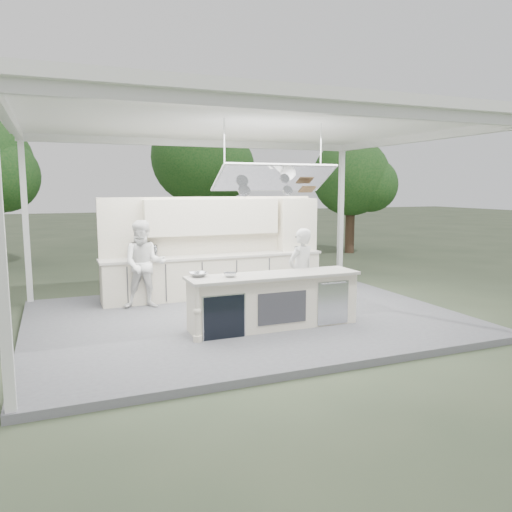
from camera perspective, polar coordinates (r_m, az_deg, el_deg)
name	(u,v)px	position (r m, az deg, el deg)	size (l,w,h in m)	color
ground	(245,321)	(9.76, -1.24, -7.49)	(90.00, 90.00, 0.00)	#465037
stage_deck	(245,318)	(9.75, -1.24, -7.15)	(8.00, 6.00, 0.12)	slate
tent	(245,126)	(9.47, -1.27, 14.69)	(8.20, 6.20, 3.86)	white
demo_island	(273,301)	(8.87, 1.95, -5.11)	(3.10, 0.79, 0.95)	beige
back_counter	(215,275)	(11.38, -4.68, -2.21)	(5.08, 0.72, 0.95)	beige
back_wall_unit	(230,231)	(11.60, -2.96, 2.86)	(5.05, 0.48, 2.25)	beige
tree_cluster	(145,168)	(18.85, -12.60, 9.82)	(19.55, 9.40, 5.85)	#452F22
head_chef	(301,273)	(9.58, 5.15, -1.90)	(0.62, 0.41, 1.69)	silver
sous_chef	(144,264)	(10.44, -12.65, -0.93)	(0.88, 0.68, 1.81)	white
toaster_oven	(144,252)	(11.06, -12.72, 0.50)	(0.49, 0.33, 0.27)	#AFB1B6
bowl_large	(199,274)	(8.58, -6.58, -2.11)	(0.30, 0.30, 0.07)	#B0B2B7
bowl_small	(230,275)	(8.52, -2.98, -2.15)	(0.22, 0.22, 0.07)	silver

